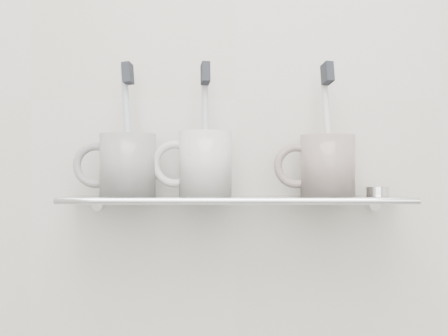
{
  "coord_description": "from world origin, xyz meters",
  "views": [
    {
      "loc": [
        -0.01,
        0.13,
        1.13
      ],
      "look_at": [
        -0.02,
        1.04,
        1.14
      ],
      "focal_mm": 50.0,
      "sensor_mm": 36.0,
      "label": 1
    }
  ],
  "objects_px": {
    "shelf_glass": "(236,199)",
    "mug_left": "(128,165)",
    "mug_center": "(205,164)",
    "mug_right": "(328,166)"
  },
  "relations": [
    {
      "from": "mug_left",
      "to": "mug_center",
      "type": "distance_m",
      "value": 0.11
    },
    {
      "from": "mug_center",
      "to": "mug_right",
      "type": "relative_size",
      "value": 1.06
    },
    {
      "from": "mug_left",
      "to": "mug_center",
      "type": "bearing_deg",
      "value": 18.76
    },
    {
      "from": "mug_left",
      "to": "mug_center",
      "type": "height_order",
      "value": "mug_center"
    },
    {
      "from": "shelf_glass",
      "to": "mug_center",
      "type": "bearing_deg",
      "value": 173.71
    },
    {
      "from": "mug_left",
      "to": "mug_right",
      "type": "height_order",
      "value": "mug_left"
    },
    {
      "from": "shelf_glass",
      "to": "mug_left",
      "type": "height_order",
      "value": "mug_left"
    },
    {
      "from": "shelf_glass",
      "to": "mug_left",
      "type": "xyz_separation_m",
      "value": [
        -0.16,
        0.0,
        0.05
      ]
    },
    {
      "from": "mug_right",
      "to": "mug_left",
      "type": "bearing_deg",
      "value": 171.01
    },
    {
      "from": "shelf_glass",
      "to": "mug_left",
      "type": "relative_size",
      "value": 5.45
    }
  ]
}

